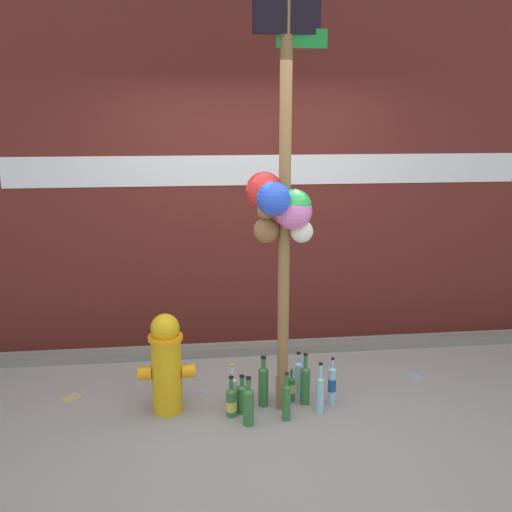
% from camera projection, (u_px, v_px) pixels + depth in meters
% --- Properties ---
extents(ground_plane, '(14.00, 14.00, 0.00)m').
position_uv_depth(ground_plane, '(275.00, 426.00, 4.08)').
color(ground_plane, gray).
extents(building_wall, '(10.00, 0.21, 3.38)m').
position_uv_depth(building_wall, '(249.00, 166.00, 5.30)').
color(building_wall, '#561E19').
rests_on(building_wall, ground_plane).
extents(curb_strip, '(8.00, 0.12, 0.08)m').
position_uv_depth(curb_strip, '(254.00, 350.00, 5.31)').
color(curb_strip, slate).
rests_on(curb_strip, ground_plane).
extents(memorial_post, '(0.53, 0.44, 3.01)m').
position_uv_depth(memorial_post, '(283.00, 184.00, 3.88)').
color(memorial_post, olive).
rests_on(memorial_post, ground_plane).
extents(fire_hydrant, '(0.42, 0.25, 0.76)m').
position_uv_depth(fire_hydrant, '(166.00, 363.00, 4.20)').
color(fire_hydrant, gold).
rests_on(fire_hydrant, ground_plane).
extents(bottle_0, '(0.06, 0.06, 0.34)m').
position_uv_depth(bottle_0, '(279.00, 384.00, 4.43)').
color(bottle_0, silver).
rests_on(bottle_0, ground_plane).
extents(bottle_1, '(0.06, 0.06, 0.39)m').
position_uv_depth(bottle_1, '(320.00, 392.00, 4.24)').
color(bottle_1, '#93CCE0').
rests_on(bottle_1, ground_plane).
extents(bottle_2, '(0.08, 0.08, 0.31)m').
position_uv_depth(bottle_2, '(231.00, 402.00, 4.19)').
color(bottle_2, '#337038').
rests_on(bottle_2, ground_plane).
extents(bottle_3, '(0.08, 0.08, 0.30)m').
position_uv_depth(bottle_3, '(242.00, 397.00, 4.24)').
color(bottle_3, '#337038').
rests_on(bottle_3, ground_plane).
extents(bottle_4, '(0.08, 0.08, 0.33)m').
position_uv_depth(bottle_4, '(232.00, 389.00, 4.35)').
color(bottle_4, silver).
rests_on(bottle_4, ground_plane).
extents(bottle_5, '(0.08, 0.08, 0.37)m').
position_uv_depth(bottle_5, '(248.00, 405.00, 4.06)').
color(bottle_5, '#337038').
rests_on(bottle_5, ground_plane).
extents(bottle_6, '(0.08, 0.08, 0.41)m').
position_uv_depth(bottle_6, '(305.00, 383.00, 4.37)').
color(bottle_6, '#337038').
rests_on(bottle_6, ground_plane).
extents(bottle_7, '(0.06, 0.06, 0.38)m').
position_uv_depth(bottle_7, '(332.00, 384.00, 4.36)').
color(bottle_7, '#93CCE0').
rests_on(bottle_7, ground_plane).
extents(bottle_8, '(0.07, 0.07, 0.40)m').
position_uv_depth(bottle_8, '(263.00, 384.00, 4.33)').
color(bottle_8, '#337038').
rests_on(bottle_8, ground_plane).
extents(bottle_9, '(0.06, 0.06, 0.37)m').
position_uv_depth(bottle_9, '(287.00, 400.00, 4.13)').
color(bottle_9, '#337038').
rests_on(bottle_9, ground_plane).
extents(bottle_10, '(0.07, 0.07, 0.35)m').
position_uv_depth(bottle_10, '(298.00, 376.00, 4.52)').
color(bottle_10, '#93CCE0').
rests_on(bottle_10, ground_plane).
extents(bottle_11, '(0.06, 0.06, 0.28)m').
position_uv_depth(bottle_11, '(291.00, 388.00, 4.42)').
color(bottle_11, '#337038').
rests_on(bottle_11, ground_plane).
extents(litter_0, '(0.14, 0.14, 0.01)m').
position_uv_depth(litter_0, '(415.00, 376.00, 4.85)').
color(litter_0, '#8C99B2').
rests_on(litter_0, ground_plane).
extents(litter_1, '(0.11, 0.10, 0.01)m').
position_uv_depth(litter_1, '(204.00, 392.00, 4.57)').
color(litter_1, '#8C99B2').
rests_on(litter_1, ground_plane).
extents(litter_2, '(0.19, 0.19, 0.01)m').
position_uv_depth(litter_2, '(72.00, 397.00, 4.49)').
color(litter_2, tan).
rests_on(litter_2, ground_plane).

